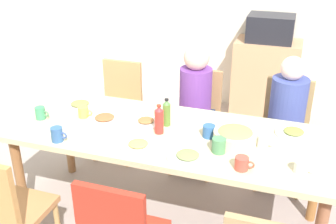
% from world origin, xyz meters
% --- Properties ---
extents(ground_plane, '(7.04, 7.04, 0.00)m').
position_xyz_m(ground_plane, '(0.00, 0.00, 0.00)').
color(ground_plane, gray).
extents(dining_table, '(2.27, 0.87, 0.75)m').
position_xyz_m(dining_table, '(0.00, 0.00, 0.67)').
color(dining_table, '#C2BB91').
rests_on(dining_table, ground_plane).
extents(chair_1, '(0.40, 0.40, 0.90)m').
position_xyz_m(chair_1, '(0.76, 0.81, 0.51)').
color(chair_1, tan).
rests_on(chair_1, ground_plane).
extents(person_1, '(0.30, 0.30, 1.14)m').
position_xyz_m(person_1, '(0.76, 0.72, 0.68)').
color(person_1, '#352D4F').
rests_on(person_1, ground_plane).
extents(chair_2, '(0.40, 0.40, 0.90)m').
position_xyz_m(chair_2, '(-0.76, 0.81, 0.51)').
color(chair_2, tan).
rests_on(chair_2, ground_plane).
extents(chair_3, '(0.40, 0.40, 0.90)m').
position_xyz_m(chair_3, '(-0.76, -0.81, 0.51)').
color(chair_3, '#B27A4A').
rests_on(chair_3, ground_plane).
extents(chair_4, '(0.40, 0.40, 0.90)m').
position_xyz_m(chair_4, '(0.00, 0.81, 0.51)').
color(chair_4, '#B08048').
rests_on(chair_4, ground_plane).
extents(person_4, '(0.30, 0.30, 1.17)m').
position_xyz_m(person_4, '(-0.00, 0.72, 0.70)').
color(person_4, '#332944').
rests_on(person_4, ground_plane).
extents(plate_0, '(0.21, 0.21, 0.04)m').
position_xyz_m(plate_0, '(-0.19, 0.07, 0.76)').
color(plate_0, white).
rests_on(plate_0, dining_table).
extents(plate_1, '(0.26, 0.26, 0.04)m').
position_xyz_m(plate_1, '(-0.49, 0.02, 0.76)').
color(plate_1, white).
rests_on(plate_1, dining_table).
extents(plate_2, '(0.25, 0.25, 0.04)m').
position_xyz_m(plate_2, '(-0.79, 0.18, 0.76)').
color(plate_2, silver).
rests_on(plate_2, dining_table).
extents(plate_3, '(0.26, 0.26, 0.04)m').
position_xyz_m(plate_3, '(0.22, -0.29, 0.76)').
color(plate_3, white).
rests_on(plate_3, dining_table).
extents(plate_4, '(0.23, 0.23, 0.04)m').
position_xyz_m(plate_4, '(-0.11, -0.26, 0.76)').
color(plate_4, white).
rests_on(plate_4, dining_table).
extents(plate_5, '(0.24, 0.24, 0.04)m').
position_xyz_m(plate_5, '(0.82, 0.23, 0.76)').
color(plate_5, white).
rests_on(plate_5, dining_table).
extents(bowl_0, '(0.28, 0.28, 0.11)m').
position_xyz_m(bowl_0, '(0.46, -0.03, 0.81)').
color(bowl_0, beige).
rests_on(bowl_0, dining_table).
extents(cup_0, '(0.12, 0.08, 0.08)m').
position_xyz_m(cup_0, '(0.56, -0.31, 0.79)').
color(cup_0, '#C7493B').
rests_on(cup_0, dining_table).
extents(cup_1, '(0.12, 0.08, 0.08)m').
position_xyz_m(cup_1, '(0.29, 0.02, 0.79)').
color(cup_1, '#2E5B99').
rests_on(cup_1, dining_table).
extents(cup_2, '(0.11, 0.07, 0.08)m').
position_xyz_m(cup_2, '(0.64, 0.00, 0.79)').
color(cup_2, white).
rests_on(cup_2, dining_table).
extents(cup_3, '(0.11, 0.07, 0.09)m').
position_xyz_m(cup_3, '(-0.95, -0.10, 0.80)').
color(cup_3, '#3F8F62').
rests_on(cup_3, dining_table).
extents(cup_4, '(0.11, 0.08, 0.10)m').
position_xyz_m(cup_4, '(-0.65, -0.35, 0.80)').
color(cup_4, '#34609A').
rests_on(cup_4, dining_table).
extents(cup_5, '(0.13, 0.09, 0.09)m').
position_xyz_m(cup_5, '(0.39, -0.15, 0.80)').
color(cup_5, '#4C8758').
rests_on(cup_5, dining_table).
extents(cup_6, '(0.12, 0.08, 0.07)m').
position_xyz_m(cup_6, '(0.89, -0.23, 0.78)').
color(cup_6, white).
rests_on(cup_6, dining_table).
extents(cup_7, '(0.11, 0.08, 0.08)m').
position_xyz_m(cup_7, '(-0.66, 0.02, 0.79)').
color(cup_7, '#E3CB4B').
rests_on(cup_7, dining_table).
extents(bottle_0, '(0.06, 0.06, 0.21)m').
position_xyz_m(bottle_0, '(-0.05, -0.03, 0.85)').
color(bottle_0, red).
rests_on(bottle_0, dining_table).
extents(bottle_1, '(0.05, 0.05, 0.20)m').
position_xyz_m(bottle_1, '(-0.04, 0.09, 0.84)').
color(bottle_1, '#55782F').
rests_on(bottle_1, dining_table).
extents(side_cabinet, '(0.70, 0.44, 0.90)m').
position_xyz_m(side_cabinet, '(0.47, 2.04, 0.45)').
color(side_cabinet, tan).
rests_on(side_cabinet, ground_plane).
extents(microwave, '(0.48, 0.36, 0.28)m').
position_xyz_m(microwave, '(0.47, 2.04, 1.04)').
color(microwave, black).
rests_on(microwave, side_cabinet).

